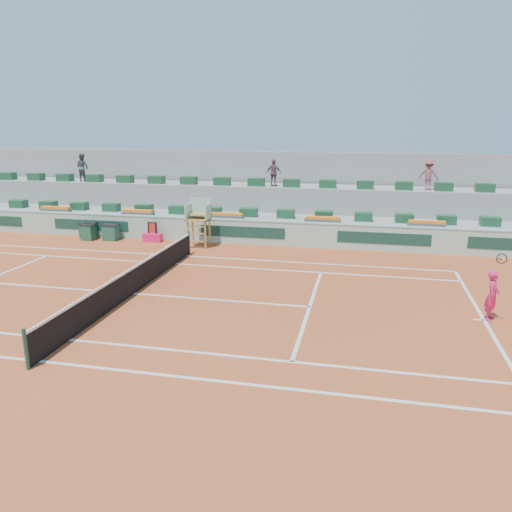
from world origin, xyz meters
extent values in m
plane|color=#9D411E|center=(0.00, 0.00, 0.00)|extent=(90.00, 90.00, 0.00)
cube|color=#969693|center=(0.00, 10.70, 0.60)|extent=(36.00, 4.00, 1.20)
cube|color=#969693|center=(0.00, 12.30, 1.30)|extent=(36.00, 2.40, 2.60)
cube|color=#969693|center=(0.00, 13.90, 2.20)|extent=(36.00, 0.40, 4.40)
cube|color=#E31D60|center=(-2.76, 7.97, 0.22)|extent=(0.98, 0.44, 0.44)
imported|color=#4F4F5C|center=(-8.84, 11.83, 3.44)|extent=(0.96, 0.84, 1.68)
imported|color=#684553|center=(3.01, 11.68, 3.35)|extent=(0.94, 0.57, 1.50)
imported|color=#8B4552|center=(11.23, 11.95, 3.40)|extent=(1.14, 0.80, 1.60)
cube|color=silver|center=(11.88, 0.00, 0.01)|extent=(0.12, 10.97, 0.01)
cube|color=silver|center=(0.00, -5.49, 0.01)|extent=(23.77, 0.12, 0.01)
cube|color=silver|center=(0.00, 5.49, 0.01)|extent=(23.77, 0.12, 0.01)
cube|color=silver|center=(0.00, -4.12, 0.01)|extent=(23.77, 0.12, 0.01)
cube|color=silver|center=(0.00, 4.12, 0.01)|extent=(23.77, 0.12, 0.01)
cube|color=silver|center=(6.40, 0.00, 0.01)|extent=(0.12, 8.23, 0.01)
cube|color=silver|center=(0.00, 0.00, 0.01)|extent=(12.80, 0.12, 0.01)
cube|color=silver|center=(11.73, 0.00, 0.01)|extent=(0.30, 0.12, 0.01)
cube|color=black|center=(0.00, 0.00, 0.46)|extent=(0.03, 11.87, 0.92)
cube|color=white|center=(0.00, 0.00, 0.95)|extent=(0.06, 11.87, 0.07)
cylinder|color=#1B402D|center=(0.00, -5.94, 0.55)|extent=(0.10, 0.10, 1.10)
cylinder|color=#1B402D|center=(0.00, 5.94, 0.55)|extent=(0.10, 0.10, 1.10)
cube|color=#9AC2AC|center=(0.00, 8.50, 0.60)|extent=(36.00, 0.30, 1.20)
cube|color=#7FAB9C|center=(0.00, 8.50, 1.23)|extent=(36.00, 0.34, 0.06)
cube|color=#153A2E|center=(-6.50, 8.34, 0.65)|extent=(4.40, 0.02, 0.56)
cube|color=#153A2E|center=(2.00, 8.34, 0.65)|extent=(4.40, 0.02, 0.56)
cube|color=#153A2E|center=(9.00, 8.34, 0.65)|extent=(4.40, 0.02, 0.56)
cube|color=olive|center=(-0.45, 7.05, 0.68)|extent=(0.08, 0.08, 1.35)
cube|color=olive|center=(0.45, 7.05, 0.68)|extent=(0.08, 0.08, 1.35)
cube|color=olive|center=(-0.45, 7.75, 0.68)|extent=(0.08, 0.08, 1.35)
cube|color=olive|center=(0.45, 7.75, 0.68)|extent=(0.08, 0.08, 1.35)
cube|color=olive|center=(0.00, 7.40, 1.39)|extent=(1.10, 0.90, 0.08)
cube|color=#9AC2AC|center=(0.00, 7.78, 1.90)|extent=(1.10, 0.08, 1.00)
cube|color=#9AC2AC|center=(-0.52, 7.40, 1.75)|extent=(0.06, 0.90, 0.80)
cube|color=#9AC2AC|center=(0.52, 7.40, 1.75)|extent=(0.06, 0.90, 0.80)
cube|color=olive|center=(0.00, 7.50, 1.63)|extent=(0.80, 0.60, 0.08)
cube|color=olive|center=(0.00, 7.05, 0.35)|extent=(0.90, 0.08, 0.06)
cube|color=olive|center=(0.00, 7.05, 0.75)|extent=(0.90, 0.08, 0.06)
cube|color=olive|center=(0.00, 7.05, 1.10)|extent=(0.90, 0.08, 0.06)
cube|color=#174729|center=(-12.00, 9.80, 1.42)|extent=(0.90, 0.60, 0.44)
cube|color=#174729|center=(-10.00, 9.80, 1.42)|extent=(0.90, 0.60, 0.44)
cube|color=#174729|center=(-8.00, 9.80, 1.42)|extent=(0.90, 0.60, 0.44)
cube|color=#174729|center=(-6.00, 9.80, 1.42)|extent=(0.90, 0.60, 0.44)
cube|color=#174729|center=(-4.00, 9.80, 1.42)|extent=(0.90, 0.60, 0.44)
cube|color=#174729|center=(-2.00, 9.80, 1.42)|extent=(0.90, 0.60, 0.44)
cube|color=#174729|center=(0.00, 9.80, 1.42)|extent=(0.90, 0.60, 0.44)
cube|color=#174729|center=(2.00, 9.80, 1.42)|extent=(0.90, 0.60, 0.44)
cube|color=#174729|center=(4.00, 9.80, 1.42)|extent=(0.90, 0.60, 0.44)
cube|color=#174729|center=(6.00, 9.80, 1.42)|extent=(0.90, 0.60, 0.44)
cube|color=#174729|center=(8.00, 9.80, 1.42)|extent=(0.90, 0.60, 0.44)
cube|color=#174729|center=(10.00, 9.80, 1.42)|extent=(0.90, 0.60, 0.44)
cube|color=#174729|center=(12.00, 9.80, 1.42)|extent=(0.90, 0.60, 0.44)
cube|color=#174729|center=(14.00, 9.80, 1.42)|extent=(0.90, 0.60, 0.44)
cube|color=#174729|center=(-14.00, 11.70, 2.82)|extent=(0.90, 0.60, 0.44)
cube|color=#174729|center=(-12.00, 11.70, 2.82)|extent=(0.90, 0.60, 0.44)
cube|color=#174729|center=(-10.00, 11.70, 2.82)|extent=(0.90, 0.60, 0.44)
cube|color=#174729|center=(-8.00, 11.70, 2.82)|extent=(0.90, 0.60, 0.44)
cube|color=#174729|center=(-6.00, 11.70, 2.82)|extent=(0.90, 0.60, 0.44)
cube|color=#174729|center=(-4.00, 11.70, 2.82)|extent=(0.90, 0.60, 0.44)
cube|color=#174729|center=(-2.00, 11.70, 2.82)|extent=(0.90, 0.60, 0.44)
cube|color=#174729|center=(0.00, 11.70, 2.82)|extent=(0.90, 0.60, 0.44)
cube|color=#174729|center=(2.00, 11.70, 2.82)|extent=(0.90, 0.60, 0.44)
cube|color=#174729|center=(4.00, 11.70, 2.82)|extent=(0.90, 0.60, 0.44)
cube|color=#174729|center=(6.00, 11.70, 2.82)|extent=(0.90, 0.60, 0.44)
cube|color=#174729|center=(8.00, 11.70, 2.82)|extent=(0.90, 0.60, 0.44)
cube|color=#174729|center=(10.00, 11.70, 2.82)|extent=(0.90, 0.60, 0.44)
cube|color=#174729|center=(12.00, 11.70, 2.82)|extent=(0.90, 0.60, 0.44)
cube|color=#174729|center=(14.00, 11.70, 2.82)|extent=(0.90, 0.60, 0.44)
cube|color=#4F4F4F|center=(-9.00, 9.00, 1.28)|extent=(1.80, 0.36, 0.16)
cube|color=orange|center=(-9.00, 9.00, 1.42)|extent=(1.70, 0.32, 0.12)
cube|color=#4F4F4F|center=(-4.00, 9.00, 1.28)|extent=(1.80, 0.36, 0.16)
cube|color=orange|center=(-4.00, 9.00, 1.42)|extent=(1.70, 0.32, 0.12)
cube|color=#4F4F4F|center=(1.00, 9.00, 1.28)|extent=(1.80, 0.36, 0.16)
cube|color=orange|center=(1.00, 9.00, 1.42)|extent=(1.70, 0.32, 0.12)
cube|color=#4F4F4F|center=(6.00, 9.00, 1.28)|extent=(1.80, 0.36, 0.16)
cube|color=orange|center=(6.00, 9.00, 1.42)|extent=(1.70, 0.32, 0.12)
cube|color=#4F4F4F|center=(11.00, 9.00, 1.28)|extent=(1.80, 0.36, 0.16)
cube|color=orange|center=(11.00, 9.00, 1.42)|extent=(1.70, 0.32, 0.12)
cube|color=#194B36|center=(-5.05, 7.84, 0.40)|extent=(0.75, 0.64, 0.80)
cube|color=black|center=(-5.05, 7.84, 0.82)|extent=(0.79, 0.68, 0.04)
cube|color=#194B36|center=(-6.25, 7.56, 0.40)|extent=(0.61, 0.53, 0.80)
cube|color=black|center=(-6.25, 7.56, 0.82)|extent=(0.65, 0.56, 0.04)
cube|color=#194B36|center=(-6.50, 8.08, 0.40)|extent=(0.79, 0.68, 0.80)
cube|color=black|center=(-6.50, 8.08, 0.82)|extent=(0.84, 0.72, 0.04)
cube|color=black|center=(-2.96, 8.00, 0.50)|extent=(0.09, 0.09, 1.00)
cube|color=black|center=(-2.56, 8.00, 0.50)|extent=(0.09, 0.09, 1.00)
cube|color=black|center=(-2.76, 8.00, 1.00)|extent=(0.52, 0.07, 0.06)
cube|color=red|center=(-2.76, 7.98, 0.70)|extent=(0.38, 0.03, 0.56)
imported|color=#E31D60|center=(12.06, 0.13, 0.80)|extent=(0.57, 0.68, 1.59)
cylinder|color=black|center=(12.06, -0.17, 2.05)|extent=(0.03, 0.35, 0.09)
torus|color=black|center=(12.06, -0.39, 2.12)|extent=(0.31, 0.08, 0.31)
camera|label=1|loc=(8.02, -15.81, 5.94)|focal=35.00mm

